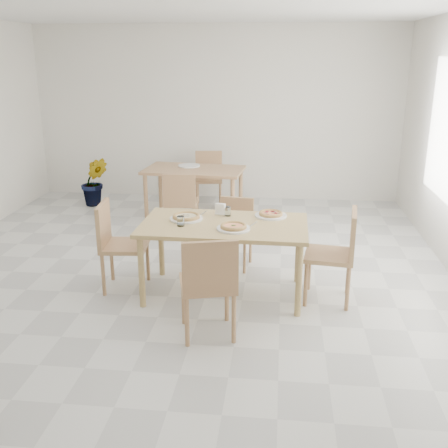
# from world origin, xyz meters

# --- Properties ---
(main_table) EXTENTS (1.64, 0.95, 0.75)m
(main_table) POSITION_xyz_m (0.55, -0.29, 0.68)
(main_table) COLOR tan
(main_table) RESTS_ON ground
(chair_south) EXTENTS (0.56, 0.56, 0.92)m
(chair_south) POSITION_xyz_m (0.53, -1.18, 0.54)
(chair_south) COLOR #AA8455
(chair_south) RESTS_ON ground
(chair_north) EXTENTS (0.43, 0.43, 0.78)m
(chair_north) POSITION_xyz_m (0.59, 0.51, 0.45)
(chair_north) COLOR #AA8455
(chair_north) RESTS_ON ground
(chair_west) EXTENTS (0.49, 0.49, 0.91)m
(chair_west) POSITION_xyz_m (-0.55, -0.27, 0.53)
(chair_west) COLOR #AA8455
(chair_west) RESTS_ON ground
(chair_east) EXTENTS (0.51, 0.51, 0.93)m
(chair_east) POSITION_xyz_m (1.67, -0.33, 0.54)
(chair_east) COLOR #AA8455
(chair_east) RESTS_ON ground
(plate_margherita) EXTENTS (0.32, 0.32, 0.02)m
(plate_margherita) POSITION_xyz_m (0.66, -0.47, 0.76)
(plate_margherita) COLOR white
(plate_margherita) RESTS_ON main_table
(plate_mushroom) EXTENTS (0.33, 0.33, 0.02)m
(plate_mushroom) POSITION_xyz_m (0.16, -0.20, 0.76)
(plate_mushroom) COLOR white
(plate_mushroom) RESTS_ON main_table
(plate_pepperoni) EXTENTS (0.32, 0.32, 0.02)m
(plate_pepperoni) POSITION_xyz_m (1.00, -0.01, 0.76)
(plate_pepperoni) COLOR white
(plate_pepperoni) RESTS_ON main_table
(pizza_margherita) EXTENTS (0.31, 0.31, 0.03)m
(pizza_margherita) POSITION_xyz_m (0.66, -0.47, 0.78)
(pizza_margherita) COLOR tan
(pizza_margherita) RESTS_ON plate_margherita
(pizza_mushroom) EXTENTS (0.35, 0.35, 0.03)m
(pizza_mushroom) POSITION_xyz_m (0.16, -0.20, 0.78)
(pizza_mushroom) COLOR tan
(pizza_mushroom) RESTS_ON plate_mushroom
(pizza_pepperoni) EXTENTS (0.32, 0.32, 0.03)m
(pizza_pepperoni) POSITION_xyz_m (1.00, -0.01, 0.78)
(pizza_pepperoni) COLOR tan
(pizza_pepperoni) RESTS_ON plate_pepperoni
(tumbler_a) EXTENTS (0.07, 0.07, 0.09)m
(tumbler_a) POSITION_xyz_m (0.56, -0.03, 0.80)
(tumbler_a) COLOR white
(tumbler_a) RESTS_ON main_table
(tumbler_b) EXTENTS (0.07, 0.07, 0.10)m
(tumbler_b) POSITION_xyz_m (0.15, -0.41, 0.80)
(tumbler_b) COLOR white
(tumbler_b) RESTS_ON main_table
(napkin_holder) EXTENTS (0.12, 0.08, 0.12)m
(napkin_holder) POSITION_xyz_m (0.49, -0.03, 0.81)
(napkin_holder) COLOR silver
(napkin_holder) RESTS_ON main_table
(fork_a) EXTENTS (0.06, 0.17, 0.01)m
(fork_a) POSITION_xyz_m (0.31, 0.02, 0.75)
(fork_a) COLOR silver
(fork_a) RESTS_ON main_table
(fork_b) EXTENTS (0.07, 0.16, 0.01)m
(fork_b) POSITION_xyz_m (0.84, -0.29, 0.75)
(fork_b) COLOR silver
(fork_b) RESTS_ON main_table
(second_table) EXTENTS (1.47, 0.93, 0.75)m
(second_table) POSITION_xyz_m (-0.16, 2.23, 0.66)
(second_table) COLOR #AA8455
(second_table) RESTS_ON ground
(chair_back_s) EXTENTS (0.45, 0.45, 0.86)m
(chair_back_s) POSITION_xyz_m (-0.22, 1.46, 0.50)
(chair_back_s) COLOR #AA8455
(chair_back_s) RESTS_ON ground
(chair_back_n) EXTENTS (0.47, 0.47, 0.86)m
(chair_back_n) POSITION_xyz_m (-0.06, 2.98, 0.50)
(chair_back_n) COLOR #AA8455
(chair_back_n) RESTS_ON ground
(plate_empty) EXTENTS (0.32, 0.32, 0.02)m
(plate_empty) POSITION_xyz_m (-0.26, 2.39, 0.76)
(plate_empty) COLOR white
(plate_empty) RESTS_ON second_table
(potted_plant) EXTENTS (0.52, 0.47, 0.78)m
(potted_plant) POSITION_xyz_m (-1.87, 2.75, 0.39)
(potted_plant) COLOR #1B5C22
(potted_plant) RESTS_ON ground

